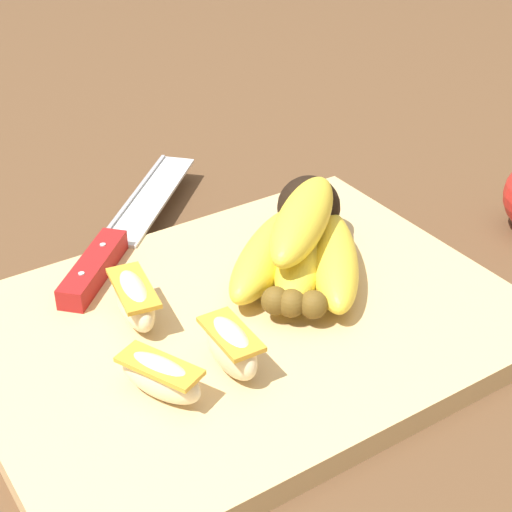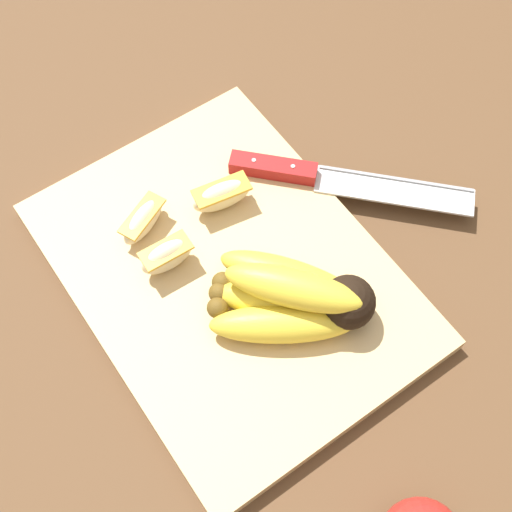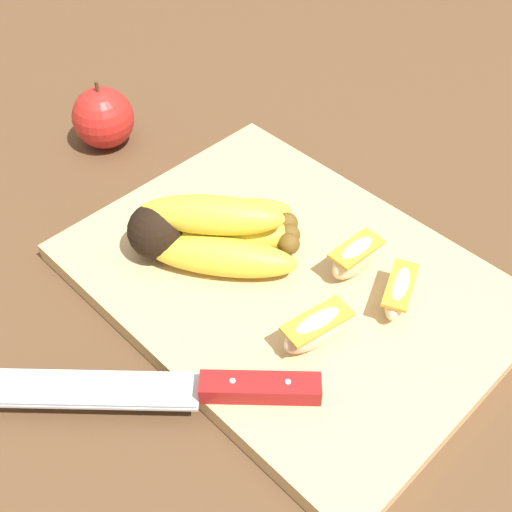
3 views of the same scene
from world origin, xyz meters
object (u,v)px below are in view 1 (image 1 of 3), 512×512
object	(u,v)px
banana_bunch	(302,242)
chefs_knife	(115,241)
apple_wedge_middle	(134,299)
apple_wedge_far	(231,347)
apple_wedge_near	(160,377)

from	to	relation	value
banana_bunch	chefs_knife	size ratio (longest dim) A/B	0.76
apple_wedge_middle	apple_wedge_far	size ratio (longest dim) A/B	1.19
apple_wedge_near	apple_wedge_far	bearing A→B (deg)	-2.78
banana_bunch	apple_wedge_middle	size ratio (longest dim) A/B	2.34
banana_bunch	apple_wedge_near	bearing A→B (deg)	-156.06
chefs_knife	apple_wedge_middle	distance (m)	0.11
apple_wedge_middle	apple_wedge_far	xyz separation A→B (m)	(0.03, -0.09, 0.00)
apple_wedge_near	apple_wedge_far	xyz separation A→B (m)	(0.05, -0.00, 0.00)
chefs_knife	apple_wedge_far	bearing A→B (deg)	-90.28
banana_bunch	chefs_knife	world-z (taller)	banana_bunch
banana_bunch	apple_wedge_far	bearing A→B (deg)	-146.24
apple_wedge_near	apple_wedge_far	world-z (taller)	apple_wedge_far
chefs_knife	apple_wedge_near	distance (m)	0.20
chefs_knife	apple_wedge_middle	bearing A→B (deg)	-106.55
apple_wedge_near	banana_bunch	bearing A→B (deg)	23.94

